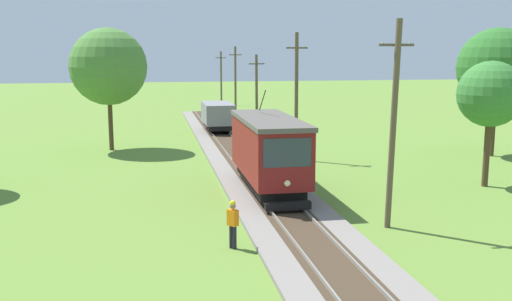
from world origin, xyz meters
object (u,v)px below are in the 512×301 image
freight_car (218,115)px  utility_pole_distant (235,80)px  tree_right_near (108,67)px  tree_left_far (491,95)px  tree_right_far (497,68)px  utility_pole_far (257,92)px  utility_pole_mid (296,95)px  utility_pole_horizon (221,77)px  red_tram (269,151)px  utility_pole_near_tram (393,124)px  track_worker (233,222)px

freight_car → utility_pole_distant: (3.61, 14.13, 2.31)m
freight_car → tree_right_near: bearing=-139.8°
tree_left_far → utility_pole_distant: bearing=102.2°
freight_car → tree_right_far: (17.02, -14.27, 4.39)m
utility_pole_far → utility_pole_distant: 13.05m
utility_pole_mid → utility_pole_horizon: bearing=90.0°
red_tram → utility_pole_horizon: 49.46m
red_tram → utility_pole_distant: bearing=84.3°
freight_car → utility_pole_near_tram: 28.90m
utility_pole_near_tram → tree_right_far: 19.66m
utility_pole_horizon → track_worker: size_ratio=3.94×
utility_pole_near_tram → tree_right_far: (13.40, 14.27, 1.73)m
freight_car → track_worker: freight_car is taller
utility_pole_near_tram → tree_right_near: bearing=119.6°
utility_pole_far → tree_right_far: 20.54m
red_tram → utility_pole_far: utility_pole_far is taller
freight_car → track_worker: size_ratio=2.91×
utility_pole_mid → tree_right_far: bearing=-4.5°
utility_pole_distant → tree_right_near: tree_right_near is taller
tree_right_near → tree_right_far: 26.49m
utility_pole_horizon → tree_right_far: (13.40, -41.54, 2.33)m
tree_right_near → utility_pole_far: bearing=34.3°
utility_pole_distant → track_worker: bearing=-98.4°
freight_car → utility_pole_horizon: size_ratio=0.74×
utility_pole_mid → utility_pole_horizon: (0.00, 40.49, -0.59)m
utility_pole_near_tram → track_worker: 7.35m
utility_pole_mid → tree_right_near: size_ratio=0.95×
tree_right_far → tree_left_far: bearing=-123.9°
track_worker → utility_pole_mid: bearing=31.2°
red_tram → utility_pole_mid: size_ratio=1.04×
utility_pole_far → tree_right_near: bearing=-145.7°
track_worker → tree_left_far: tree_left_far is taller
tree_right_far → track_worker: bearing=-142.1°
freight_car → tree_right_far: 22.64m
utility_pole_distant → tree_right_far: bearing=-64.7°
red_tram → utility_pole_far: size_ratio=1.27×
tree_left_far → utility_pole_horizon: bearing=99.1°
utility_pole_distant → tree_right_far: size_ratio=0.88×
utility_pole_far → utility_pole_distant: size_ratio=0.89×
utility_pole_near_tram → utility_pole_distant: size_ratio=1.09×
freight_car → utility_pole_distant: bearing=75.7°
utility_pole_far → tree_right_near: (-12.12, -8.26, 2.48)m
utility_pole_mid → utility_pole_far: (0.00, 14.31, -0.74)m
track_worker → tree_left_far: size_ratio=0.27×
utility_pole_distant → utility_pole_horizon: 13.14m
utility_pole_horizon → track_worker: (-6.49, -57.05, -2.63)m
track_worker → utility_pole_near_tram: bearing=-26.6°
utility_pole_near_tram → tree_left_far: (7.92, 6.12, 0.61)m
freight_car → red_tram: bearing=-90.0°
red_tram → utility_pole_horizon: bearing=85.8°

